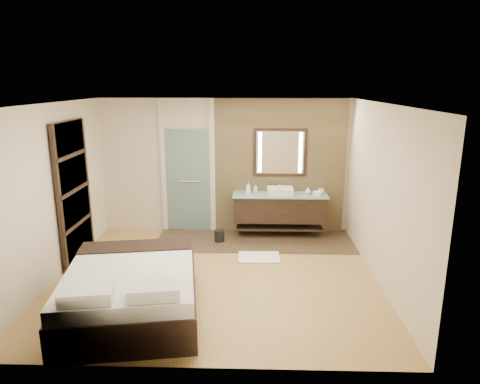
{
  "coord_description": "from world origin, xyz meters",
  "views": [
    {
      "loc": [
        0.56,
        -6.24,
        3.0
      ],
      "look_at": [
        0.35,
        0.6,
        1.24
      ],
      "focal_mm": 32.0,
      "sensor_mm": 36.0,
      "label": 1
    }
  ],
  "objects_px": {
    "mirror_unit": "(280,152)",
    "bed": "(132,291)",
    "vanity": "(280,208)",
    "waste_bin": "(219,236)"
  },
  "relations": [
    {
      "from": "mirror_unit",
      "to": "bed",
      "type": "distance_m",
      "value": 4.15
    },
    {
      "from": "vanity",
      "to": "bed",
      "type": "relative_size",
      "value": 0.8
    },
    {
      "from": "mirror_unit",
      "to": "bed",
      "type": "relative_size",
      "value": 0.46
    },
    {
      "from": "vanity",
      "to": "bed",
      "type": "distance_m",
      "value": 3.75
    },
    {
      "from": "vanity",
      "to": "waste_bin",
      "type": "xyz_separation_m",
      "value": [
        -1.17,
        -0.39,
        -0.46
      ]
    },
    {
      "from": "mirror_unit",
      "to": "bed",
      "type": "bearing_deg",
      "value": -122.66
    },
    {
      "from": "vanity",
      "to": "waste_bin",
      "type": "bearing_deg",
      "value": -161.65
    },
    {
      "from": "mirror_unit",
      "to": "waste_bin",
      "type": "xyz_separation_m",
      "value": [
        -1.17,
        -0.63,
        -1.53
      ]
    },
    {
      "from": "bed",
      "to": "waste_bin",
      "type": "relative_size",
      "value": 9.83
    },
    {
      "from": "bed",
      "to": "waste_bin",
      "type": "distance_m",
      "value": 2.86
    }
  ]
}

